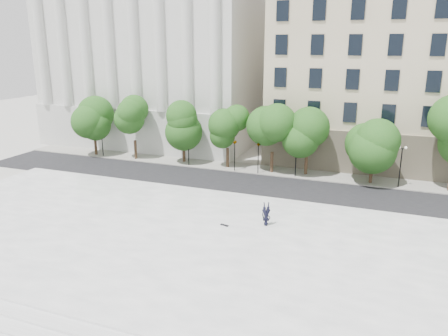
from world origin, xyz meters
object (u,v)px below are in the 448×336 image
(traffic_light_east, at_px, (259,142))
(skateboard, at_px, (224,225))
(traffic_light_west, at_px, (235,140))
(person_lying, at_px, (266,222))

(traffic_light_east, bearing_deg, skateboard, -82.92)
(traffic_light_west, relative_size, person_lying, 2.21)
(traffic_light_east, height_order, skateboard, traffic_light_east)
(traffic_light_west, distance_m, traffic_light_east, 2.85)
(traffic_light_west, relative_size, traffic_light_east, 1.00)
(person_lying, relative_size, skateboard, 2.69)
(traffic_light_east, distance_m, skateboard, 16.57)
(traffic_light_east, relative_size, skateboard, 5.96)
(traffic_light_west, height_order, person_lying, traffic_light_west)
(traffic_light_west, height_order, traffic_light_east, traffic_light_west)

